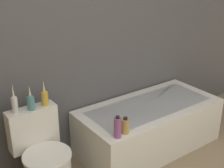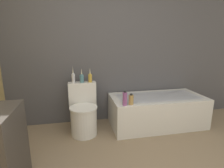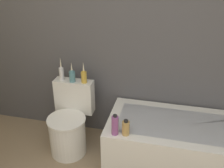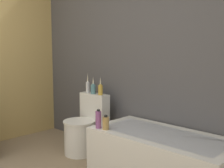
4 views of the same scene
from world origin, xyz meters
TOP-DOWN VIEW (x-y plane):
  - wall_back_tiled at (0.00, 2.25)m, footprint 6.40×0.06m
  - bathtub at (0.81, 1.83)m, footprint 1.52×0.73m
  - toilet at (-0.39, 1.81)m, footprint 0.43×0.54m
  - vase_gold at (-0.52, 2.01)m, footprint 0.05×0.05m
  - vase_silver at (-0.39, 1.99)m, footprint 0.06×0.06m
  - vase_bronze at (-0.27, 2.00)m, footprint 0.06×0.06m
  - shampoo_bottle_tall at (0.17, 1.54)m, footprint 0.06×0.06m
  - shampoo_bottle_short at (0.27, 1.55)m, footprint 0.07×0.07m

SIDE VIEW (x-z plane):
  - bathtub at x=0.81m, z-range 0.00..0.50m
  - toilet at x=-0.39m, z-range -0.07..0.68m
  - shampoo_bottle_short at x=0.27m, z-range 0.49..0.65m
  - shampoo_bottle_tall at x=0.17m, z-range 0.49..0.70m
  - vase_silver at x=-0.39m, z-range 0.71..0.93m
  - vase_bronze at x=-0.27m, z-range 0.71..0.94m
  - vase_gold at x=-0.52m, z-range 0.71..0.96m
  - wall_back_tiled at x=0.00m, z-range 0.00..2.60m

